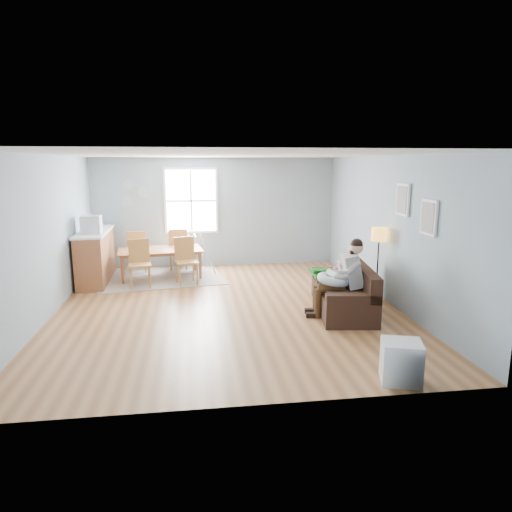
{
  "coord_description": "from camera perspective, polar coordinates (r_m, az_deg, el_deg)",
  "views": [
    {
      "loc": [
        -0.57,
        -7.94,
        2.55
      ],
      "look_at": [
        0.48,
        -0.38,
        1.0
      ],
      "focal_mm": 32.0,
      "sensor_mm": 36.0,
      "label": 1
    }
  ],
  "objects": [
    {
      "name": "room",
      "position": [
        7.96,
        -3.89,
        10.53
      ],
      "size": [
        8.4,
        9.4,
        3.9
      ],
      "color": "brown"
    },
    {
      "name": "window",
      "position": [
        11.44,
        -8.11,
        6.85
      ],
      "size": [
        1.32,
        0.08,
        1.62
      ],
      "color": "white",
      "rests_on": "room"
    },
    {
      "name": "pictures",
      "position": [
        7.78,
        19.26,
        5.68
      ],
      "size": [
        0.05,
        1.34,
        0.74
      ],
      "color": "white",
      "rests_on": "room"
    },
    {
      "name": "wall_plates",
      "position": [
        11.52,
        -15.19,
        7.5
      ],
      "size": [
        0.67,
        0.02,
        0.66
      ],
      "color": "#95ADB3",
      "rests_on": "room"
    },
    {
      "name": "sofa",
      "position": [
        8.21,
        11.17,
        -4.75
      ],
      "size": [
        1.14,
        2.11,
        0.81
      ],
      "color": "black",
      "rests_on": "room"
    },
    {
      "name": "green_throw",
      "position": [
        8.77,
        9.93,
        -2.1
      ],
      "size": [
        0.95,
        0.77,
        0.04
      ],
      "primitive_type": "cube",
      "rotation": [
        0.0,
        0.0,
        -0.04
      ],
      "color": "#125217",
      "rests_on": "sofa"
    },
    {
      "name": "beige_pillow",
      "position": [
        8.64,
        12.01,
        -0.88
      ],
      "size": [
        0.26,
        0.5,
        0.48
      ],
      "primitive_type": "cube",
      "rotation": [
        0.0,
        0.0,
        -0.28
      ],
      "color": "#BEB091",
      "rests_on": "sofa"
    },
    {
      "name": "father",
      "position": [
        7.81,
        10.76,
        -2.38
      ],
      "size": [
        0.99,
        0.51,
        1.33
      ],
      "color": "gray",
      "rests_on": "sofa"
    },
    {
      "name": "nursing_pillow",
      "position": [
        7.8,
        9.64,
        -2.9
      ],
      "size": [
        0.69,
        0.68,
        0.22
      ],
      "primitive_type": "torus",
      "rotation": [
        0.0,
        0.14,
        -0.28
      ],
      "color": "silver",
      "rests_on": "father"
    },
    {
      "name": "infant",
      "position": [
        7.81,
        9.56,
        -2.28
      ],
      "size": [
        0.18,
        0.37,
        0.14
      ],
      "color": "silver",
      "rests_on": "nursing_pillow"
    },
    {
      "name": "toddler",
      "position": [
        8.28,
        10.52,
        -1.73
      ],
      "size": [
        0.52,
        0.28,
        0.8
      ],
      "color": "silver",
      "rests_on": "sofa"
    },
    {
      "name": "floor_lamp",
      "position": [
        8.66,
        15.11,
        1.86
      ],
      "size": [
        0.28,
        0.28,
        1.41
      ],
      "color": "black",
      "rests_on": "room"
    },
    {
      "name": "storage_cube",
      "position": [
        5.79,
        17.61,
        -12.49
      ],
      "size": [
        0.55,
        0.52,
        0.5
      ],
      "color": "white",
      "rests_on": "room"
    },
    {
      "name": "rug",
      "position": [
        10.63,
        -11.73,
        -2.62
      ],
      "size": [
        2.95,
        2.41,
        0.01
      ],
      "primitive_type": "cube",
      "rotation": [
        0.0,
        0.0,
        0.14
      ],
      "color": "gray",
      "rests_on": "room"
    },
    {
      "name": "dining_table",
      "position": [
        10.55,
        -11.8,
        -0.93
      ],
      "size": [
        1.98,
        1.28,
        0.65
      ],
      "primitive_type": "imported",
      "rotation": [
        0.0,
        0.0,
        0.13
      ],
      "color": "brown",
      "rests_on": "rug"
    },
    {
      "name": "chair_sw",
      "position": [
        9.83,
        -14.36,
        -0.47
      ],
      "size": [
        0.51,
        0.51,
        1.0
      ],
      "color": "#A17037",
      "rests_on": "rug"
    },
    {
      "name": "chair_se",
      "position": [
        9.9,
        -8.81,
        -0.15
      ],
      "size": [
        0.54,
        0.54,
        1.0
      ],
      "color": "#A17037",
      "rests_on": "rug"
    },
    {
      "name": "chair_nw",
      "position": [
        11.13,
        -14.65,
        0.9
      ],
      "size": [
        0.48,
        0.48,
        1.0
      ],
      "color": "#A17037",
      "rests_on": "rug"
    },
    {
      "name": "chair_ne",
      "position": [
        11.19,
        -9.71,
        1.2
      ],
      "size": [
        0.47,
        0.47,
        1.02
      ],
      "color": "#A17037",
      "rests_on": "rug"
    },
    {
      "name": "counter",
      "position": [
        10.57,
        -19.4,
        0.03
      ],
      "size": [
        0.66,
        2.03,
        1.13
      ],
      "color": "brown",
      "rests_on": "room"
    },
    {
      "name": "monitor",
      "position": [
        10.08,
        -19.92,
        3.73
      ],
      "size": [
        0.4,
        0.38,
        0.37
      ],
      "color": "silver",
      "rests_on": "counter"
    },
    {
      "name": "baby_swing",
      "position": [
        10.99,
        -7.56,
        0.07
      ],
      "size": [
        0.92,
        0.94,
        0.88
      ],
      "color": "silver",
      "rests_on": "room"
    }
  ]
}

